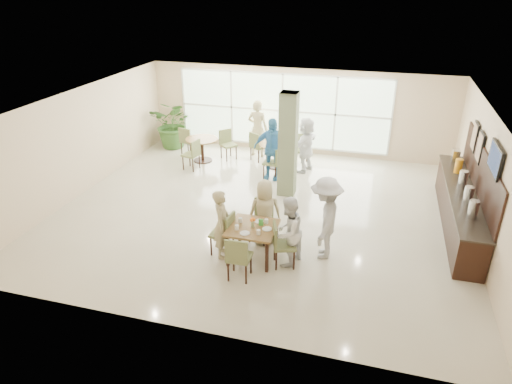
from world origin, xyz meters
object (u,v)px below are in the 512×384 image
(main_table, at_px, (253,231))
(adult_b, at_px, (306,145))
(round_table_left, at_px, (202,144))
(teen_left, at_px, (222,224))
(teen_right, at_px, (288,232))
(round_table_right, at_px, (277,149))
(adult_a, at_px, (272,149))
(adult_standing, at_px, (258,128))
(teen_standing, at_px, (325,218))
(teen_far, at_px, (265,212))
(potted_plant, at_px, (174,124))
(buffet_counter, at_px, (460,205))

(main_table, relative_size, adult_b, 0.59)
(round_table_left, bearing_deg, teen_left, -63.89)
(teen_right, distance_m, adult_b, 5.08)
(round_table_right, distance_m, adult_a, 1.00)
(adult_b, bearing_deg, round_table_right, -76.15)
(round_table_left, distance_m, adult_standing, 1.88)
(teen_standing, bearing_deg, teen_left, -76.57)
(round_table_left, height_order, teen_left, teen_left)
(round_table_left, height_order, round_table_right, same)
(teen_right, bearing_deg, adult_a, -143.35)
(teen_far, xyz_separation_m, adult_standing, (-1.62, 5.23, 0.19))
(potted_plant, height_order, adult_a, adult_a)
(adult_a, xyz_separation_m, adult_standing, (-0.90, 1.71, 0.02))
(main_table, xyz_separation_m, teen_standing, (1.41, 0.50, 0.24))
(round_table_left, distance_m, round_table_right, 2.41)
(round_table_right, relative_size, teen_standing, 0.60)
(teen_left, height_order, teen_standing, teen_standing)
(adult_standing, bearing_deg, buffet_counter, 157.38)
(buffet_counter, xyz_separation_m, adult_standing, (-5.85, 3.29, 0.38))
(teen_left, relative_size, adult_a, 0.83)
(round_table_right, relative_size, teen_left, 0.72)
(teen_far, xyz_separation_m, teen_right, (0.67, -0.69, 0.00))
(main_table, bearing_deg, teen_far, 83.66)
(teen_right, height_order, adult_standing, adult_standing)
(adult_a, distance_m, adult_standing, 1.93)
(round_table_left, height_order, adult_b, adult_b)
(main_table, height_order, potted_plant, potted_plant)
(teen_right, distance_m, teen_standing, 0.84)
(adult_b, bearing_deg, main_table, 17.20)
(teen_far, xyz_separation_m, teen_standing, (1.34, -0.19, 0.15))
(teen_standing, xyz_separation_m, adult_standing, (-2.95, 5.42, 0.04))
(buffet_counter, xyz_separation_m, adult_a, (-4.95, 1.58, 0.36))
(round_table_right, xyz_separation_m, teen_left, (0.07, -5.21, 0.19))
(teen_right, relative_size, teen_standing, 0.84)
(teen_far, bearing_deg, adult_a, -101.61)
(teen_right, bearing_deg, adult_standing, -140.49)
(buffet_counter, height_order, teen_right, buffet_counter)
(main_table, height_order, teen_left, teen_left)
(buffet_counter, distance_m, adult_b, 4.79)
(teen_far, height_order, teen_right, teen_right)
(round_table_left, relative_size, potted_plant, 0.62)
(potted_plant, height_order, teen_right, potted_plant)
(teen_standing, xyz_separation_m, adult_a, (-2.05, 3.71, 0.02))
(teen_left, bearing_deg, teen_standing, -86.70)
(round_table_left, height_order, teen_far, teen_far)
(main_table, distance_m, potted_plant, 7.46)
(buffet_counter, bearing_deg, teen_right, -143.65)
(round_table_right, bearing_deg, adult_standing, 136.85)
(main_table, height_order, teen_standing, teen_standing)
(buffet_counter, bearing_deg, main_table, -148.64)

